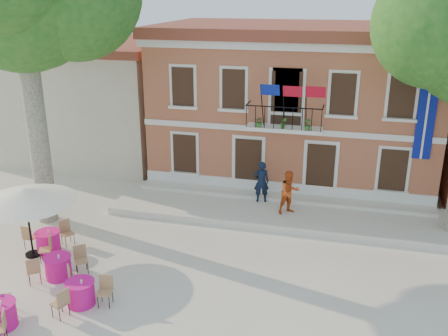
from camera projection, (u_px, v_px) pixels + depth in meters
ground at (202, 260)px, 17.62m from camera, size 90.00×90.00×0.00m
main_building at (296, 101)px, 25.01m from camera, size 13.50×9.59×7.50m
neighbor_west at (99, 97)px, 28.80m from camera, size 9.40×9.40×6.40m
terrace at (277, 212)px, 21.12m from camera, size 14.00×3.40×0.30m
patio_umbrella at (25, 196)px, 17.18m from camera, size 3.49×3.49×2.59m
pedestrian_navy at (261, 182)px, 21.51m from camera, size 0.77×0.62×1.83m
pedestrian_orange at (289, 192)px, 20.39m from camera, size 1.12×1.08×1.82m
cafe_table_0 at (81, 292)px, 15.01m from camera, size 1.75×1.85×0.95m
cafe_table_1 at (58, 266)px, 16.43m from camera, size 1.78×1.50×0.95m
cafe_table_2 at (1, 314)px, 14.01m from camera, size 1.37×1.85×0.95m
cafe_table_3 at (48, 240)px, 18.11m from camera, size 1.68×1.87×0.95m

